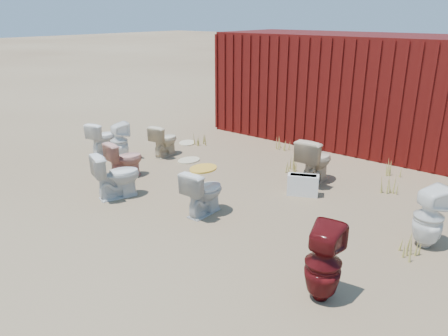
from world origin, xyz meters
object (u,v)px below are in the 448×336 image
Objects in this scene: toilet_back_e at (429,217)px; loose_tank at (303,185)px; toilet_front_c at (117,175)px; toilet_back_beige_left at (164,140)px; shipping_container at (351,89)px; toilet_back_yellowlid at (204,192)px; toilet_back_beige_right at (315,160)px; toilet_front_pink at (125,159)px; toilet_front_maroon at (323,263)px; toilet_front_a at (103,138)px; toilet_back_a at (119,141)px.

loose_tank is at bearing 19.12° from toilet_back_e.
toilet_front_c is 1.13× the size of toilet_back_beige_left.
shipping_container reaches higher than toilet_back_yellowlid.
toilet_front_c is 3.38m from toilet_back_beige_right.
toilet_front_pink is at bearing -112.90° from shipping_container.
toilet_front_maroon reaches higher than toilet_back_beige_left.
shipping_container is at bearing -90.06° from toilet_back_yellowlid.
toilet_front_c is at bearing -165.80° from loose_tank.
toilet_front_a reaches higher than toilet_back_beige_left.
toilet_front_c is 0.91× the size of toilet_back_beige_right.
toilet_back_e reaches higher than toilet_back_beige_left.
toilet_front_a is at bearing 24.68° from toilet_back_beige_left.
toilet_back_e is (2.85, 1.06, 0.06)m from toilet_back_yellowlid.
shipping_container is 8.57× the size of toilet_back_yellowlid.
loose_tank is (0.80, 1.54, -0.17)m from toilet_back_yellowlid.
shipping_container reaches higher than toilet_front_a.
toilet_front_maroon is at bearing 118.04° from toilet_back_beige_right.
toilet_back_beige_left is at bearing -64.24° from toilet_front_pink.
toilet_front_c is at bearing 143.64° from toilet_front_pink.
toilet_back_a is at bearing -19.53° from toilet_front_c.
loose_tank is at bearing -76.55° from shipping_container.
toilet_back_a is 3.89m from loose_tank.
toilet_front_c is 0.88× the size of toilet_front_maroon.
toilet_back_beige_right is (3.17, 0.59, 0.08)m from toilet_back_beige_left.
toilet_back_beige_right is 1.63× the size of loose_tank.
toilet_front_pink is 2.15m from toilet_back_yellowlid.
toilet_front_pink is 1.35× the size of loose_tank.
toilet_back_beige_right is at bearing 75.57° from loose_tank.
toilet_back_beige_left is at bearing 153.01° from loose_tank.
shipping_container is 3.16m from toilet_back_beige_right.
loose_tank is at bearing 176.80° from toilet_front_a.
toilet_back_yellowlid reaches higher than loose_tank.
toilet_front_maroon is 3.39m from toilet_back_beige_right.
toilet_front_a is at bearing -129.99° from shipping_container.
loose_tank is (-2.06, 0.48, -0.23)m from toilet_back_e.
toilet_front_a is at bearing 15.46° from toilet_back_beige_right.
toilet_front_maroon is at bearing -82.83° from loose_tank.
shipping_container reaches higher than toilet_back_beige_left.
toilet_back_yellowlid is at bearing 177.91° from toilet_back_a.
toilet_back_yellowlid is at bearing 154.75° from toilet_front_a.
toilet_back_beige_left is at bearing 9.30° from toilet_back_beige_right.
toilet_back_beige_right is at bearing -68.27° from toilet_front_maroon.
toilet_front_a is at bearing 33.90° from toilet_back_e.
toilet_front_maroon reaches higher than toilet_front_c.
toilet_back_e reaches higher than toilet_front_c.
toilet_back_e reaches higher than toilet_back_yellowlid.
toilet_front_a is 3.76m from toilet_back_yellowlid.
toilet_back_e is at bearing -160.38° from toilet_back_yellowlid.
toilet_front_c is at bearing 48.87° from toilet_back_beige_right.
toilet_back_yellowlid is at bearing -26.01° from toilet_front_maroon.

